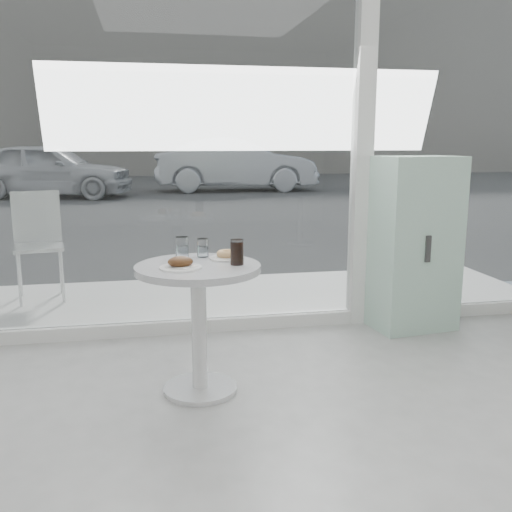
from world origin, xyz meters
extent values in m
cube|color=white|center=(0.00, 3.00, 0.05)|extent=(5.00, 0.12, 0.10)
cube|color=white|center=(0.90, 3.00, 1.50)|extent=(0.14, 0.14, 3.00)
cube|color=white|center=(-0.77, 3.00, 1.40)|extent=(3.21, 0.02, 2.60)
cube|color=white|center=(1.67, 3.00, 1.40)|extent=(1.41, 0.02, 2.60)
cylinder|color=silver|center=(-0.50, 1.90, 0.01)|extent=(0.44, 0.44, 0.03)
cylinder|color=silver|center=(-0.50, 1.90, 0.37)|extent=(0.09, 0.09, 0.70)
cylinder|color=silver|center=(-0.50, 1.90, 0.75)|extent=(0.72, 0.72, 0.04)
cube|color=silver|center=(0.00, 3.80, 0.03)|extent=(5.60, 1.60, 0.05)
cube|color=#353535|center=(0.00, 16.00, 0.00)|extent=(40.00, 24.00, 0.00)
cube|color=gray|center=(0.00, 25.00, 4.00)|extent=(40.00, 2.00, 8.00)
cube|color=#9ECAB1|center=(1.27, 2.78, 0.68)|extent=(0.67, 0.49, 1.35)
cube|color=#333333|center=(1.27, 2.56, 0.68)|extent=(0.04, 0.03, 0.20)
cylinder|color=silver|center=(-1.88, 3.81, 0.29)|extent=(0.03, 0.03, 0.47)
cylinder|color=silver|center=(-1.53, 3.88, 0.29)|extent=(0.03, 0.03, 0.47)
cylinder|color=silver|center=(-1.94, 4.17, 0.29)|extent=(0.03, 0.03, 0.47)
cylinder|color=silver|center=(-1.59, 4.23, 0.29)|extent=(0.03, 0.03, 0.47)
cube|color=silver|center=(-1.73, 4.02, 0.53)|extent=(0.49, 0.49, 0.03)
cube|color=silver|center=(-1.77, 4.22, 0.78)|extent=(0.42, 0.09, 0.47)
imported|color=silver|center=(-3.23, 14.64, 0.72)|extent=(4.52, 2.58, 1.45)
imported|color=#ADB0B5|center=(1.91, 15.74, 0.78)|extent=(4.85, 1.96, 1.57)
cylinder|color=white|center=(-0.60, 1.82, 0.78)|extent=(0.23, 0.23, 0.01)
cube|color=white|center=(-0.58, 1.81, 0.79)|extent=(0.15, 0.15, 0.00)
ellipsoid|color=#361A0E|center=(-0.60, 1.82, 0.81)|extent=(0.14, 0.11, 0.06)
ellipsoid|color=#361A0E|center=(-0.57, 1.84, 0.81)|extent=(0.07, 0.06, 0.04)
cylinder|color=white|center=(-0.31, 2.03, 0.78)|extent=(0.21, 0.21, 0.01)
torus|color=tan|center=(-0.31, 2.03, 0.80)|extent=(0.12, 0.12, 0.04)
cylinder|color=white|center=(-0.57, 2.13, 0.83)|extent=(0.08, 0.08, 0.13)
cylinder|color=white|center=(-0.57, 2.13, 0.81)|extent=(0.07, 0.07, 0.07)
cylinder|color=white|center=(-0.45, 2.13, 0.83)|extent=(0.07, 0.07, 0.11)
cylinder|color=white|center=(-0.45, 2.13, 0.80)|extent=(0.06, 0.06, 0.06)
cylinder|color=white|center=(-0.28, 1.87, 0.84)|extent=(0.08, 0.08, 0.15)
cylinder|color=black|center=(-0.28, 1.87, 0.84)|extent=(0.07, 0.07, 0.13)
camera|label=1|loc=(-0.78, -1.28, 1.46)|focal=40.00mm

